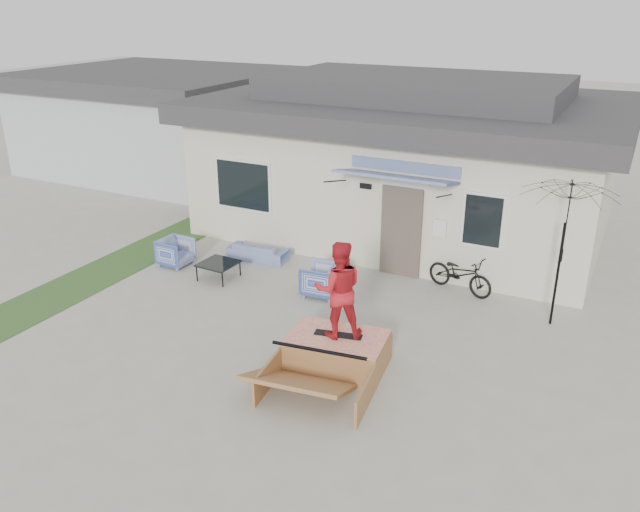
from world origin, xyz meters
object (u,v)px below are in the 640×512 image
at_px(skater, 339,288).
at_px(armchair_right, 321,278).
at_px(bicycle, 461,270).
at_px(skate_ramp, 337,351).
at_px(patio_umbrella, 563,241).
at_px(loveseat, 258,248).
at_px(armchair_left, 176,251).
at_px(coffee_table, 219,270).
at_px(skateboard, 338,334).

bearing_deg(skater, armchair_right, -86.98).
distance_m(armchair_right, bicycle, 3.02).
height_order(skate_ramp, skater, skater).
xyz_separation_m(patio_umbrella, skater, (-3.10, -3.23, -0.29)).
height_order(bicycle, patio_umbrella, patio_umbrella).
bearing_deg(patio_umbrella, loveseat, 178.12).
bearing_deg(skate_ramp, armchair_right, 114.91).
distance_m(armchair_left, armchair_right, 3.84).
bearing_deg(skater, armchair_left, -52.75).
relative_size(loveseat, patio_umbrella, 0.64).
bearing_deg(bicycle, armchair_left, 120.90).
height_order(coffee_table, skateboard, skateboard).
relative_size(patio_umbrella, skateboard, 2.74).
xyz_separation_m(skate_ramp, skateboard, (-0.01, 0.05, 0.30)).
height_order(loveseat, patio_umbrella, patio_umbrella).
bearing_deg(patio_umbrella, skateboard, -133.84).
distance_m(coffee_table, skate_ramp, 4.53).
relative_size(bicycle, patio_umbrella, 0.68).
xyz_separation_m(loveseat, armchair_right, (2.27, -1.08, 0.10)).
bearing_deg(coffee_table, skateboard, -27.45).
height_order(armchair_left, bicycle, bicycle).
relative_size(armchair_right, bicycle, 0.50).
bearing_deg(skater, bicycle, -135.33).
height_order(patio_umbrella, skater, skater).
bearing_deg(bicycle, loveseat, 111.91).
bearing_deg(coffee_table, skater, -27.45).
distance_m(skateboard, skater, 0.88).
bearing_deg(skateboard, bicycle, 62.41).
height_order(loveseat, armchair_right, armchair_right).
relative_size(skate_ramp, skateboard, 2.64).
bearing_deg(skateboard, coffee_table, 140.50).
distance_m(skate_ramp, skater, 1.19).
bearing_deg(skater, coffee_table, -57.23).
xyz_separation_m(skate_ramp, skater, (-0.01, 0.05, 1.19)).
bearing_deg(coffee_table, bicycle, 19.62).
xyz_separation_m(coffee_table, skateboard, (3.99, -2.07, 0.39)).
xyz_separation_m(loveseat, skate_ramp, (3.80, -3.51, -0.01)).
bearing_deg(bicycle, skater, -178.67).
xyz_separation_m(armchair_left, patio_umbrella, (8.46, 0.95, 1.39)).
xyz_separation_m(patio_umbrella, skate_ramp, (-3.09, -3.28, -1.47)).
bearing_deg(skate_ramp, bicycle, 67.33).
bearing_deg(bicycle, patio_umbrella, -91.14).
relative_size(skateboard, skater, 0.49).
relative_size(armchair_left, skateboard, 0.87).
xyz_separation_m(loveseat, skater, (3.80, -3.45, 1.17)).
xyz_separation_m(patio_umbrella, skateboard, (-3.10, -3.23, -1.17)).
bearing_deg(armchair_left, armchair_right, -86.57).
height_order(armchair_left, armchair_right, armchair_right).
relative_size(patio_umbrella, skater, 1.34).
xyz_separation_m(armchair_right, skateboard, (1.53, -2.37, 0.19)).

